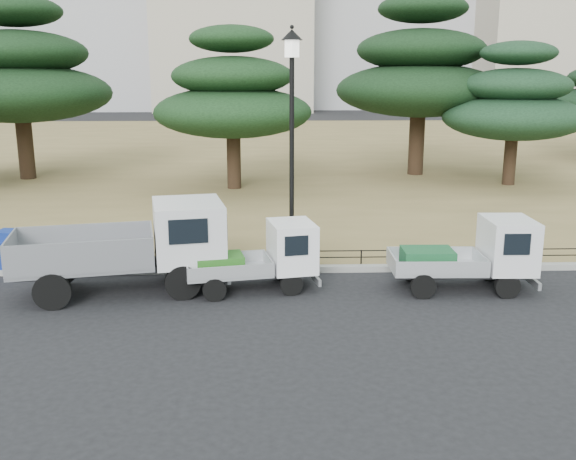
{
  "coord_description": "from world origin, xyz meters",
  "views": [
    {
      "loc": [
        -0.54,
        -13.77,
        5.12
      ],
      "look_at": [
        0.0,
        2.0,
        1.3
      ],
      "focal_mm": 40.0,
      "sensor_mm": 36.0,
      "label": 1
    }
  ],
  "objects_px": {
    "street_lamp": "(292,109)",
    "tarp_pile": "(4,251)",
    "truck_large": "(134,243)",
    "truck_kei_rear": "(473,255)",
    "truck_kei_front": "(261,257)"
  },
  "relations": [
    {
      "from": "truck_kei_rear",
      "to": "street_lamp",
      "type": "distance_m",
      "value": 5.8
    },
    {
      "from": "truck_kei_front",
      "to": "truck_kei_rear",
      "type": "height_order",
      "value": "truck_kei_rear"
    },
    {
      "from": "street_lamp",
      "to": "tarp_pile",
      "type": "xyz_separation_m",
      "value": [
        -7.71,
        0.14,
        -3.72
      ]
    },
    {
      "from": "truck_kei_front",
      "to": "street_lamp",
      "type": "relative_size",
      "value": 0.54
    },
    {
      "from": "truck_large",
      "to": "truck_kei_rear",
      "type": "bearing_deg",
      "value": -12.55
    },
    {
      "from": "truck_large",
      "to": "street_lamp",
      "type": "xyz_separation_m",
      "value": [
        3.86,
        1.69,
        3.07
      ]
    },
    {
      "from": "truck_large",
      "to": "truck_kei_rear",
      "type": "height_order",
      "value": "truck_large"
    },
    {
      "from": "street_lamp",
      "to": "tarp_pile",
      "type": "distance_m",
      "value": 8.56
    },
    {
      "from": "truck_kei_rear",
      "to": "tarp_pile",
      "type": "relative_size",
      "value": 2.14
    },
    {
      "from": "street_lamp",
      "to": "tarp_pile",
      "type": "height_order",
      "value": "street_lamp"
    },
    {
      "from": "truck_kei_rear",
      "to": "truck_large",
      "type": "bearing_deg",
      "value": -179.93
    },
    {
      "from": "truck_large",
      "to": "tarp_pile",
      "type": "bearing_deg",
      "value": 143.19
    },
    {
      "from": "truck_kei_rear",
      "to": "street_lamp",
      "type": "relative_size",
      "value": 0.56
    },
    {
      "from": "truck_kei_rear",
      "to": "truck_kei_front",
      "type": "bearing_deg",
      "value": 179.38
    },
    {
      "from": "truck_large",
      "to": "truck_kei_front",
      "type": "distance_m",
      "value": 3.08
    }
  ]
}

